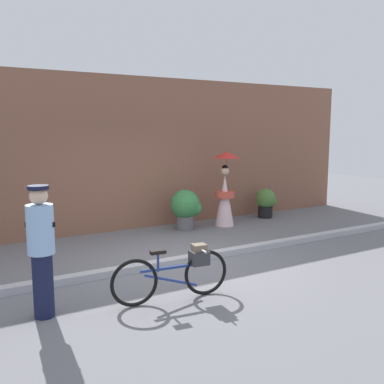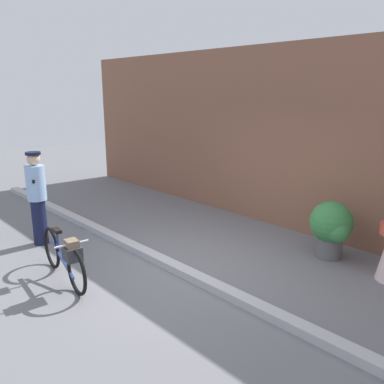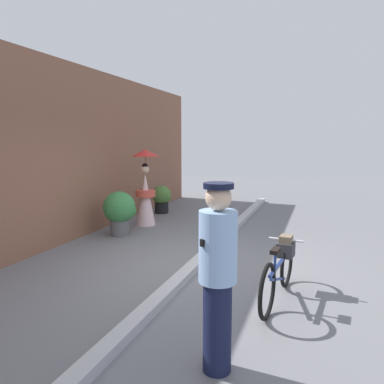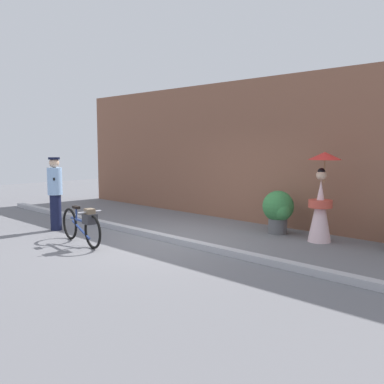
{
  "view_description": "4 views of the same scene",
  "coord_description": "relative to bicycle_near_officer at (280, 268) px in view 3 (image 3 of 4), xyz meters",
  "views": [
    {
      "loc": [
        -3.59,
        -6.6,
        2.42
      ],
      "look_at": [
        0.58,
        0.62,
        1.2
      ],
      "focal_mm": 39.87,
      "sensor_mm": 36.0,
      "label": 1
    },
    {
      "loc": [
        4.43,
        -3.79,
        2.8
      ],
      "look_at": [
        -0.02,
        0.35,
        1.23
      ],
      "focal_mm": 37.43,
      "sensor_mm": 36.0,
      "label": 2
    },
    {
      "loc": [
        -5.61,
        -1.89,
        2.08
      ],
      "look_at": [
        0.6,
        0.31,
        1.16
      ],
      "focal_mm": 34.18,
      "sensor_mm": 36.0,
      "label": 3
    },
    {
      "loc": [
        6.82,
        -6.07,
        2.04
      ],
      "look_at": [
        0.59,
        0.27,
        1.05
      ],
      "focal_mm": 40.75,
      "sensor_mm": 36.0,
      "label": 4
    }
  ],
  "objects": [
    {
      "name": "ground_plane",
      "position": [
        0.84,
        1.44,
        -0.42
      ],
      "size": [
        30.0,
        30.0,
        0.0
      ],
      "primitive_type": "plane",
      "color": "slate"
    },
    {
      "name": "building_wall",
      "position": [
        0.84,
        4.64,
        1.43
      ],
      "size": [
        14.0,
        0.4,
        3.68
      ],
      "primitive_type": "cube",
      "color": "brown",
      "rests_on": "ground_plane"
    },
    {
      "name": "sidewalk_curb",
      "position": [
        0.84,
        1.44,
        -0.36
      ],
      "size": [
        14.0,
        0.2,
        0.12
      ],
      "primitive_type": "cube",
      "color": "#B2B2B7",
      "rests_on": "ground_plane"
    },
    {
      "name": "bicycle_near_officer",
      "position": [
        0.0,
        0.0,
        0.0
      ],
      "size": [
        1.75,
        0.48,
        0.78
      ],
      "color": "black",
      "rests_on": "ground_plane"
    },
    {
      "name": "person_officer",
      "position": [
        -1.78,
        0.36,
        0.51
      ],
      "size": [
        0.34,
        0.34,
        1.73
      ],
      "color": "#141938",
      "rests_on": "ground_plane"
    },
    {
      "name": "person_with_parasol",
      "position": [
        3.29,
        3.63,
        0.47
      ],
      "size": [
        0.68,
        0.68,
        1.88
      ],
      "color": "silver",
      "rests_on": "ground_plane"
    },
    {
      "name": "potted_plant_by_door",
      "position": [
        4.85,
        3.89,
        0.03
      ],
      "size": [
        0.57,
        0.55,
        0.81
      ],
      "color": "black",
      "rests_on": "ground_plane"
    },
    {
      "name": "potted_plant_small",
      "position": [
        2.21,
        3.71,
        0.14
      ],
      "size": [
        0.73,
        0.71,
        0.98
      ],
      "color": "#59595B",
      "rests_on": "ground_plane"
    }
  ]
}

